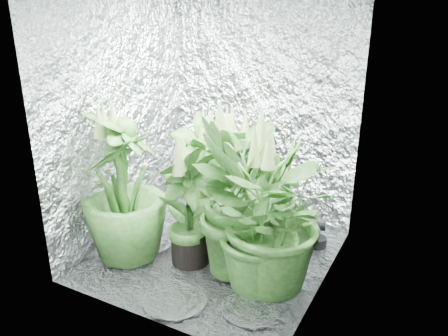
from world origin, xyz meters
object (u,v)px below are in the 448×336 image
plant_a (232,174)px  plant_d (124,188)px  plant_g (238,199)px  circulation_fan (315,229)px  plant_f (189,206)px  plant_c (275,195)px  plant_e (266,218)px  plant_b (204,176)px

plant_a → plant_d: 0.89m
plant_g → circulation_fan: bearing=59.2°
plant_a → plant_g: (0.33, -0.57, 0.08)m
plant_f → circulation_fan: bearing=41.0°
plant_d → circulation_fan: plant_d is taller
plant_c → circulation_fan: (0.28, 0.15, -0.28)m
plant_a → plant_c: bearing=-16.1°
plant_e → plant_f: size_ratio=1.27×
plant_a → plant_b: plant_a is taller
plant_d → plant_f: 0.47m
plant_a → plant_d: size_ratio=0.86×
plant_a → plant_b: 0.23m
plant_f → circulation_fan: (0.73, 0.63, -0.30)m
plant_f → plant_g: bearing=3.6°
plant_g → plant_b: bearing=139.2°
plant_d → plant_g: bearing=13.3°
circulation_fan → plant_c: bearing=-162.4°
plant_a → plant_f: bearing=-93.2°
plant_g → plant_d: bearing=-166.7°
plant_a → plant_c: size_ratio=1.10×
plant_c → circulation_fan: bearing=28.2°
plant_b → plant_c: size_ratio=1.09×
plant_e → plant_g: 0.26m
plant_c → plant_d: plant_d is taller
plant_b → plant_c: plant_b is taller
plant_f → plant_g: (0.36, 0.02, 0.12)m
plant_a → plant_b: size_ratio=1.00×
plant_f → plant_c: bearing=47.2°
plant_g → circulation_fan: size_ratio=3.53×
plant_a → plant_b: bearing=-148.2°
plant_b → plant_d: bearing=-112.3°
plant_e → circulation_fan: 0.81m
plant_c → plant_f: bearing=-132.8°
plant_a → plant_f: 0.60m
plant_d → plant_a: bearing=58.9°
plant_b → plant_c: 0.61m
plant_b → plant_g: bearing=-40.8°
plant_b → plant_e: size_ratio=0.82×
plant_e → plant_d: bearing=-174.9°
plant_g → plant_c: bearing=80.1°
plant_d → plant_f: (0.43, 0.16, -0.11)m
plant_a → plant_d: plant_d is taller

